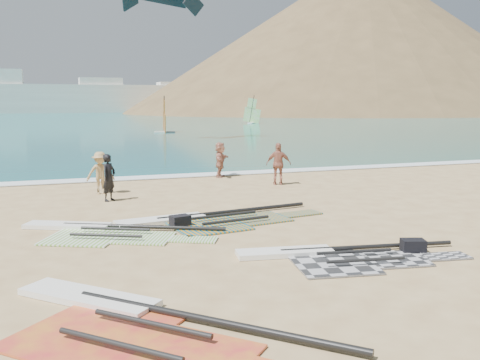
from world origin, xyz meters
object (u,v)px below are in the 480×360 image
object	(u,v)px
person_wetsuit	(109,178)
beachgoer_right	(220,160)
rig_grey	(335,256)
gear_bag_far	(413,246)
beachgoer_back	(279,164)
rig_orange	(208,220)
rig_red	(129,322)
gear_bag_near	(180,221)
rig_green	(100,232)
beachgoer_mid	(100,173)

from	to	relation	value
person_wetsuit	beachgoer_right	bearing A→B (deg)	-9.95
rig_grey	person_wetsuit	bearing A→B (deg)	123.67
gear_bag_far	beachgoer_back	distance (m)	10.73
rig_orange	rig_red	bearing A→B (deg)	-124.26
rig_orange	gear_bag_near	distance (m)	1.06
rig_red	gear_bag_far	distance (m)	7.26
gear_bag_near	rig_green	bearing A→B (deg)	179.44
rig_green	rig_orange	bearing A→B (deg)	33.81
beachgoer_mid	beachgoer_right	world-z (taller)	beachgoer_right
rig_green	person_wetsuit	distance (m)	4.93
gear_bag_far	beachgoer_right	distance (m)	13.74
rig_red	beachgoer_mid	world-z (taller)	beachgoer_mid
rig_red	beachgoer_mid	bearing A→B (deg)	132.28
beachgoer_right	person_wetsuit	bearing A→B (deg)	159.87
person_wetsuit	beachgoer_back	world-z (taller)	beachgoer_back
rig_grey	rig_orange	distance (m)	4.95
rig_grey	gear_bag_far	distance (m)	2.01
gear_bag_far	person_wetsuit	size ratio (longest dim) A/B	0.32
rig_grey	beachgoer_back	xyz separation A→B (m)	(3.15, 10.41, 0.86)
rig_green	gear_bag_far	bearing A→B (deg)	-6.46
beachgoer_back	person_wetsuit	bearing A→B (deg)	33.09
gear_bag_far	beachgoer_mid	world-z (taller)	beachgoer_mid
gear_bag_near	beachgoer_right	xyz separation A→B (m)	(4.13, 9.27, 0.66)
rig_orange	gear_bag_far	xyz separation A→B (m)	(3.69, -4.88, 0.11)
rig_grey	person_wetsuit	distance (m)	9.97
rig_green	person_wetsuit	bearing A→B (deg)	107.40
rig_orange	beachgoer_back	bearing A→B (deg)	41.71
gear_bag_near	beachgoer_back	size ratio (longest dim) A/B	0.30
person_wetsuit	gear_bag_near	bearing A→B (deg)	-121.34
beachgoer_back	beachgoer_right	bearing A→B (deg)	-39.11
rig_grey	rig_green	xyz separation A→B (m)	(-4.90, 4.24, 0.00)
rig_red	beachgoer_mid	xyz separation A→B (m)	(0.72, 12.80, 0.77)
rig_green	gear_bag_near	world-z (taller)	gear_bag_near
gear_bag_near	person_wetsuit	size ratio (longest dim) A/B	0.32
beachgoer_back	beachgoer_right	xyz separation A→B (m)	(-1.67, 3.07, -0.07)
rig_grey	rig_orange	xyz separation A→B (m)	(-1.69, 4.65, 0.00)
gear_bag_far	beachgoer_mid	size ratio (longest dim) A/B	0.33
rig_red	beachgoer_right	distance (m)	16.94
gear_bag_far	person_wetsuit	bearing A→B (deg)	123.45
beachgoer_back	rig_red	bearing A→B (deg)	79.38
gear_bag_near	beachgoer_right	size ratio (longest dim) A/B	0.32
beachgoer_back	beachgoer_right	size ratio (longest dim) A/B	1.09
beachgoer_mid	beachgoer_back	size ratio (longest dim) A/B	0.91
rig_red	gear_bag_near	xyz separation A→B (m)	(2.35, 6.36, 0.12)
gear_bag_near	beachgoer_back	xyz separation A→B (m)	(5.80, 6.20, 0.73)
person_wetsuit	beachgoer_mid	size ratio (longest dim) A/B	1.03
rig_grey	beachgoer_mid	size ratio (longest dim) A/B	3.27
gear_bag_near	beachgoer_mid	distance (m)	6.68
gear_bag_near	beachgoer_right	world-z (taller)	beachgoer_right
rig_grey	gear_bag_far	bearing A→B (deg)	2.54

